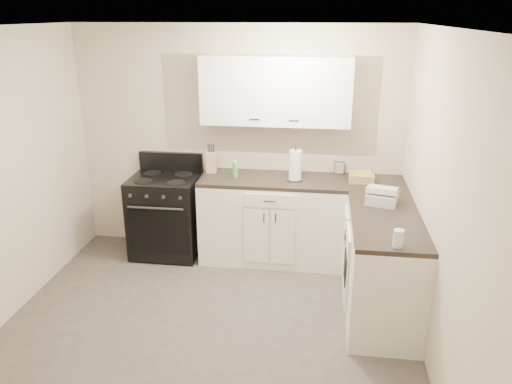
# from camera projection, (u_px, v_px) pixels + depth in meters

# --- Properties ---
(floor) EXTENTS (3.60, 3.60, 0.00)m
(floor) POSITION_uv_depth(u_px,v_px,m) (205.00, 335.00, 4.26)
(floor) COLOR #473F38
(floor) RESTS_ON ground
(ceiling) EXTENTS (3.60, 3.60, 0.00)m
(ceiling) POSITION_uv_depth(u_px,v_px,m) (192.00, 28.00, 3.41)
(ceiling) COLOR white
(ceiling) RESTS_ON wall_back
(wall_back) EXTENTS (3.60, 0.00, 3.60)m
(wall_back) POSITION_uv_depth(u_px,v_px,m) (238.00, 142.00, 5.52)
(wall_back) COLOR beige
(wall_back) RESTS_ON ground
(wall_right) EXTENTS (0.00, 3.60, 3.60)m
(wall_right) POSITION_uv_depth(u_px,v_px,m) (441.00, 210.00, 3.61)
(wall_right) COLOR beige
(wall_right) RESTS_ON ground
(wall_front) EXTENTS (3.60, 0.00, 3.60)m
(wall_front) POSITION_uv_depth(u_px,v_px,m) (100.00, 343.00, 2.16)
(wall_front) COLOR beige
(wall_front) RESTS_ON ground
(base_cabinets_back) EXTENTS (1.55, 0.60, 0.90)m
(base_cabinets_back) POSITION_uv_depth(u_px,v_px,m) (273.00, 221.00, 5.46)
(base_cabinets_back) COLOR white
(base_cabinets_back) RESTS_ON floor
(base_cabinets_right) EXTENTS (0.60, 1.90, 0.90)m
(base_cabinets_right) POSITION_uv_depth(u_px,v_px,m) (379.00, 254.00, 4.71)
(base_cabinets_right) COLOR white
(base_cabinets_right) RESTS_ON floor
(countertop_back) EXTENTS (1.55, 0.60, 0.04)m
(countertop_back) POSITION_uv_depth(u_px,v_px,m) (273.00, 180.00, 5.30)
(countertop_back) COLOR black
(countertop_back) RESTS_ON base_cabinets_back
(countertop_right) EXTENTS (0.60, 1.90, 0.04)m
(countertop_right) POSITION_uv_depth(u_px,v_px,m) (383.00, 207.00, 4.55)
(countertop_right) COLOR black
(countertop_right) RESTS_ON base_cabinets_right
(upper_cabinets) EXTENTS (1.55, 0.30, 0.70)m
(upper_cabinets) POSITION_uv_depth(u_px,v_px,m) (276.00, 91.00, 5.12)
(upper_cabinets) COLOR white
(upper_cabinets) RESTS_ON wall_back
(stove) EXTENTS (0.73, 0.63, 0.89)m
(stove) POSITION_uv_depth(u_px,v_px,m) (166.00, 215.00, 5.58)
(stove) COLOR black
(stove) RESTS_ON floor
(knife_block) EXTENTS (0.11, 0.10, 0.23)m
(knife_block) POSITION_uv_depth(u_px,v_px,m) (211.00, 162.00, 5.45)
(knife_block) COLOR tan
(knife_block) RESTS_ON countertop_back
(paper_towel) EXTENTS (0.13, 0.13, 0.32)m
(paper_towel) POSITION_uv_depth(u_px,v_px,m) (295.00, 165.00, 5.18)
(paper_towel) COLOR white
(paper_towel) RESTS_ON countertop_back
(soap_bottle) EXTENTS (0.05, 0.05, 0.16)m
(soap_bottle) POSITION_uv_depth(u_px,v_px,m) (235.00, 170.00, 5.30)
(soap_bottle) COLOR green
(soap_bottle) RESTS_ON countertop_back
(picture_frame) EXTENTS (0.11, 0.04, 0.13)m
(picture_frame) POSITION_uv_depth(u_px,v_px,m) (339.00, 168.00, 5.42)
(picture_frame) COLOR black
(picture_frame) RESTS_ON countertop_back
(wicker_basket) EXTENTS (0.26, 0.18, 0.09)m
(wicker_basket) POSITION_uv_depth(u_px,v_px,m) (362.00, 178.00, 5.16)
(wicker_basket) COLOR tan
(wicker_basket) RESTS_ON countertop_right
(countertop_grill) EXTENTS (0.32, 0.31, 0.10)m
(countertop_grill) POSITION_uv_depth(u_px,v_px,m) (382.00, 198.00, 4.59)
(countertop_grill) COLOR silver
(countertop_grill) RESTS_ON countertop_right
(glass_jar) EXTENTS (0.10, 0.10, 0.13)m
(glass_jar) POSITION_uv_depth(u_px,v_px,m) (398.00, 238.00, 3.73)
(glass_jar) COLOR silver
(glass_jar) RESTS_ON countertop_right
(oven_mitt_near) EXTENTS (0.02, 0.15, 0.26)m
(oven_mitt_near) POSITION_uv_depth(u_px,v_px,m) (346.00, 271.00, 4.35)
(oven_mitt_near) COLOR black
(oven_mitt_near) RESTS_ON base_cabinets_right
(oven_mitt_far) EXTENTS (0.02, 0.15, 0.26)m
(oven_mitt_far) POSITION_uv_depth(u_px,v_px,m) (346.00, 264.00, 4.46)
(oven_mitt_far) COLOR black
(oven_mitt_far) RESTS_ON base_cabinets_right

